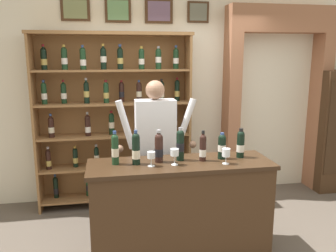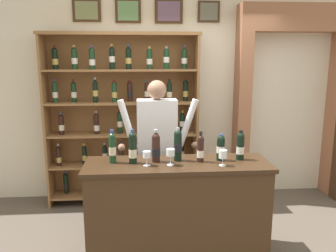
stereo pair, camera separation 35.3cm
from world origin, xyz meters
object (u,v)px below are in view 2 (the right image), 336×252
(tasting_bottle_rosso, at_px, (112,147))
(tasting_bottle_bianco, at_px, (156,147))
(tasting_bottle_prosecco, at_px, (200,148))
(tasting_bottle_super_tuscan, at_px, (240,146))
(shopkeeper, at_px, (157,141))
(tasting_bottle_riserva, at_px, (221,147))
(tasting_counter, at_px, (177,210))
(wine_glass_center, at_px, (223,155))
(wine_shelf, at_px, (122,114))
(wine_glass_spare, at_px, (170,153))
(tasting_bottle_brunello, at_px, (178,145))
(wine_glass_left, at_px, (147,155))
(tasting_bottle_chianti, at_px, (133,148))

(tasting_bottle_rosso, distance_m, tasting_bottle_bianco, 0.41)
(tasting_bottle_prosecco, distance_m, tasting_bottle_super_tuscan, 0.40)
(shopkeeper, height_order, tasting_bottle_riserva, shopkeeper)
(tasting_bottle_prosecco, bearing_deg, tasting_bottle_super_tuscan, 5.91)
(tasting_bottle_bianco, height_order, tasting_bottle_super_tuscan, tasting_bottle_bianco)
(tasting_counter, height_order, wine_glass_center, wine_glass_center)
(wine_shelf, bearing_deg, tasting_bottle_bianco, -73.93)
(tasting_bottle_rosso, bearing_deg, wine_glass_spare, -12.31)
(wine_glass_spare, bearing_deg, wine_glass_center, -6.40)
(wine_glass_spare, bearing_deg, shopkeeper, 99.64)
(tasting_bottle_brunello, bearing_deg, wine_glass_left, -155.64)
(tasting_bottle_chianti, height_order, tasting_bottle_brunello, tasting_bottle_chianti)
(tasting_bottle_riserva, distance_m, wine_glass_left, 0.73)
(tasting_bottle_prosecco, xyz_separation_m, wine_glass_spare, (-0.30, -0.08, -0.01))
(tasting_bottle_chianti, xyz_separation_m, tasting_bottle_bianco, (0.22, 0.03, -0.01))
(tasting_bottle_prosecco, distance_m, wine_glass_left, 0.52)
(tasting_bottle_prosecco, bearing_deg, wine_shelf, 120.60)
(tasting_bottle_rosso, height_order, tasting_bottle_riserva, tasting_bottle_rosso)
(tasting_bottle_rosso, relative_size, tasting_bottle_brunello, 0.98)
(shopkeeper, bearing_deg, tasting_bottle_prosecco, -51.25)
(tasting_bottle_brunello, bearing_deg, wine_shelf, 114.42)
(tasting_bottle_rosso, height_order, tasting_bottle_brunello, tasting_bottle_brunello)
(wine_shelf, xyz_separation_m, tasting_bottle_riserva, (1.01, -1.34, -0.12))
(tasting_bottle_super_tuscan, distance_m, wine_glass_center, 0.28)
(tasting_bottle_rosso, relative_size, tasting_bottle_chianti, 0.98)
(shopkeeper, height_order, wine_glass_left, shopkeeper)
(shopkeeper, xyz_separation_m, tasting_bottle_bianco, (-0.03, -0.46, 0.05))
(tasting_bottle_riserva, bearing_deg, wine_glass_spare, -167.00)
(tasting_bottle_bianco, bearing_deg, wine_shelf, 106.07)
(tasting_bottle_prosecco, bearing_deg, shopkeeper, 128.75)
(tasting_bottle_bianco, distance_m, wine_glass_center, 0.64)
(tasting_bottle_chianti, xyz_separation_m, wine_glass_spare, (0.35, -0.09, -0.03))
(tasting_bottle_bianco, relative_size, wine_glass_center, 2.11)
(tasting_bottle_chianti, distance_m, tasting_bottle_super_tuscan, 1.05)
(tasting_bottle_brunello, bearing_deg, wine_glass_spare, -121.17)
(tasting_bottle_bianco, bearing_deg, tasting_bottle_brunello, 5.43)
(wine_shelf, distance_m, tasting_bottle_super_tuscan, 1.80)
(shopkeeper, bearing_deg, tasting_bottle_rosso, -134.55)
(tasting_bottle_prosecco, bearing_deg, tasting_bottle_bianco, 175.56)
(wine_shelf, distance_m, wine_glass_center, 1.81)
(tasting_counter, distance_m, tasting_bottle_prosecco, 0.66)
(wine_glass_center, bearing_deg, tasting_bottle_rosso, 170.45)
(shopkeeper, bearing_deg, tasting_bottle_brunello, -67.58)
(tasting_counter, distance_m, wine_glass_left, 0.66)
(wine_glass_left, bearing_deg, tasting_bottle_rosso, 159.77)
(tasting_bottle_super_tuscan, bearing_deg, tasting_counter, -174.72)
(tasting_bottle_chianti, bearing_deg, wine_shelf, 96.87)
(tasting_counter, relative_size, tasting_bottle_chianti, 5.40)
(tasting_bottle_chianti, height_order, tasting_bottle_bianco, tasting_bottle_chianti)
(wine_shelf, bearing_deg, tasting_counter, -66.98)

